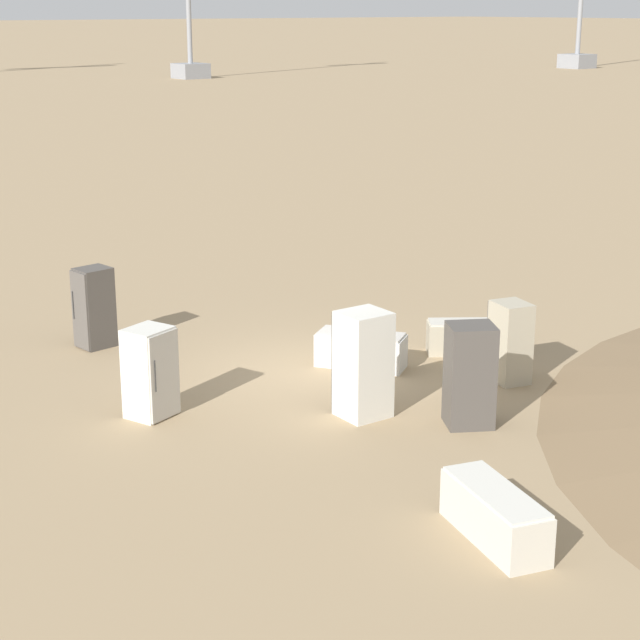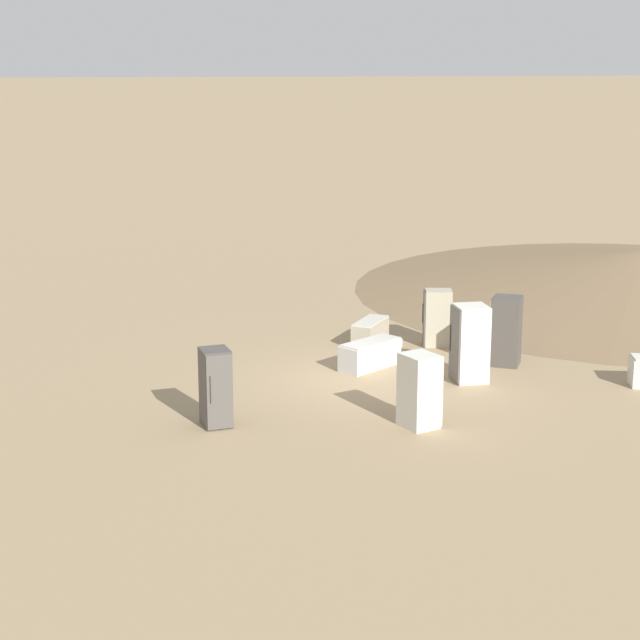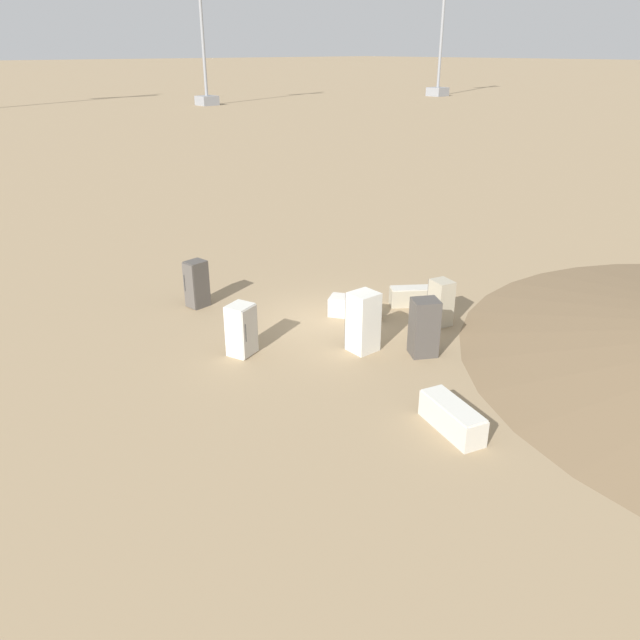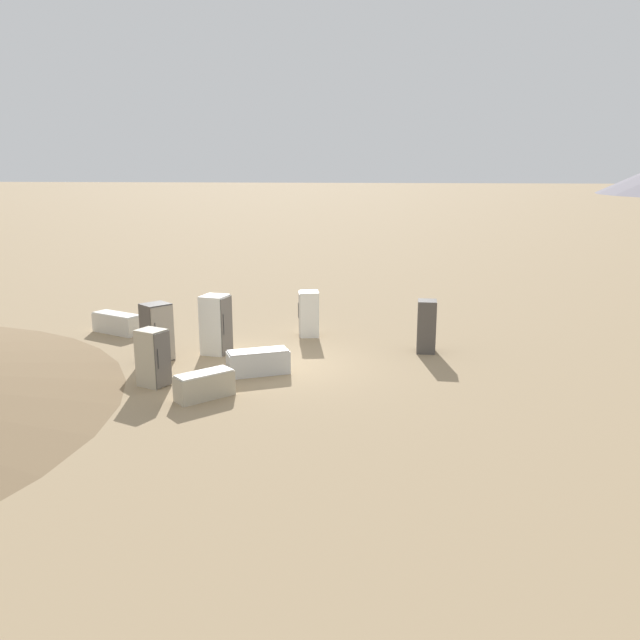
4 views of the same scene
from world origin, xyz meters
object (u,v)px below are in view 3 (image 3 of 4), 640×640
Objects in this scene: discarded_fridge_3 at (452,417)px; power_pylon_1 at (204,55)px; discarded_fridge_6 at (363,322)px; discarded_fridge_1 at (424,327)px; discarded_fridge_0 at (411,296)px; discarded_fridge_7 at (354,307)px; discarded_fridge_5 at (441,302)px; discarded_fridge_2 at (197,284)px; discarded_fridge_4 at (241,330)px; power_pylon_0 at (440,50)px.

power_pylon_1 is at bearing -102.03° from discarded_fridge_3.
discarded_fridge_6 reaches higher than discarded_fridge_3.
discarded_fridge_1 is at bearing -117.57° from power_pylon_1.
discarded_fridge_0 is 0.85× the size of discarded_fridge_7.
power_pylon_1 is at bearing 77.51° from discarded_fridge_5.
discarded_fridge_0 is 7.54m from discarded_fridge_2.
discarded_fridge_2 is 1.06× the size of discarded_fridge_4.
discarded_fridge_3 is 1.08× the size of discarded_fridge_6.
power_pylon_1 is 89.22m from discarded_fridge_4.
power_pylon_0 is 109.82m from discarded_fridge_1.
discarded_fridge_0 is 0.87× the size of discarded_fridge_1.
discarded_fridge_1 is at bearing 172.38° from discarded_fridge_0.
discarded_fridge_1 is at bearing -48.26° from discarded_fridge_6.
discarded_fridge_1 is 1.80m from discarded_fridge_6.
discarded_fridge_3 is 1.30× the size of discarded_fridge_5.
discarded_fridge_6 is at bearing -141.99° from power_pylon_0.
discarded_fridge_6 reaches higher than discarded_fridge_1.
discarded_fridge_4 is at bearing 169.34° from discarded_fridge_1.
discarded_fridge_2 is 4.25m from discarded_fridge_4.
discarded_fridge_1 is at bearing 119.50° from discarded_fridge_4.
discarded_fridge_1 is 0.94× the size of discarded_fridge_6.
discarded_fridge_5 is (-39.57, -78.77, -6.60)m from power_pylon_1.
discarded_fridge_7 is (-1.68, 2.30, -0.42)m from discarded_fridge_5.
discarded_fridge_1 is at bearing -113.80° from discarded_fridge_3.
discarded_fridge_2 is 0.83× the size of discarded_fridge_3.
discarded_fridge_5 reaches higher than discarded_fridge_7.
power_pylon_0 is at bearing 3.84° from discarded_fridge_7.
discarded_fridge_5 is 0.83× the size of discarded_fridge_6.
power_pylon_1 is 15.13× the size of discarded_fridge_4.
power_pylon_0 is 16.54× the size of discarded_fridge_4.
discarded_fridge_7 is (3.05, 6.50, -0.01)m from discarded_fridge_3.
discarded_fridge_3 is (-5.25, -5.91, 0.02)m from discarded_fridge_0.
discarded_fridge_1 is 1.11× the size of discarded_fridge_4.
power_pylon_0 is at bearing -163.16° from discarded_fridge_4.
power_pylon_0 reaches higher than power_pylon_1.
discarded_fridge_7 is (-2.20, 0.59, 0.01)m from discarded_fridge_0.
discarded_fridge_1 is at bearing -138.73° from discarded_fridge_5.
discarded_fridge_1 reaches higher than discarded_fridge_4.
power_pylon_0 is 17.15× the size of discarded_fridge_0.
power_pylon_0 is 107.41m from discarded_fridge_7.
discarded_fridge_4 is 6.64m from discarded_fridge_5.
discarded_fridge_2 is at bearing 142.39° from discarded_fridge_1.
power_pylon_1 is 15.68× the size of discarded_fridge_0.
discarded_fridge_2 is (-44.79, -72.18, -6.54)m from power_pylon_1.
discarded_fridge_4 is at bearing 119.50° from discarded_fridge_0.
discarded_fridge_4 is at bearing -61.65° from discarded_fridge_3.
discarded_fridge_4 is 0.85× the size of discarded_fridge_6.
discarded_fridge_7 is at bearing 158.79° from discarded_fridge_4.
discarded_fridge_2 reaches higher than discarded_fridge_5.
discarded_fridge_4 is (-45.74, -76.32, -6.58)m from power_pylon_1.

